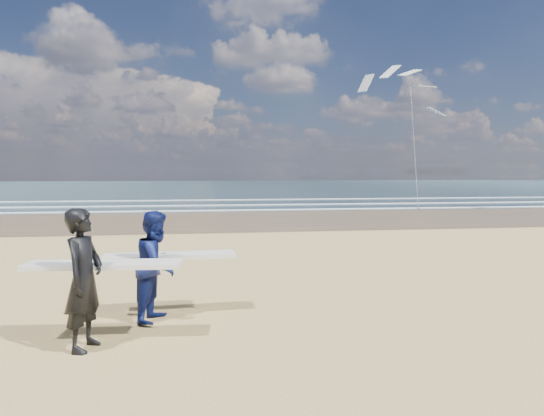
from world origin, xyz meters
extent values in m
cube|color=#4A3E27|center=(20.00, 18.00, 0.01)|extent=(220.00, 12.00, 0.01)
cube|color=#172C34|center=(20.00, 72.00, 0.01)|extent=(220.00, 100.00, 0.02)
cube|color=white|center=(20.00, 22.80, 0.05)|extent=(220.00, 0.50, 0.05)
cube|color=white|center=(20.00, 27.50, 0.05)|extent=(220.00, 0.50, 0.05)
cube|color=white|center=(20.00, 34.00, 0.05)|extent=(220.00, 0.50, 0.05)
imported|color=black|center=(-1.18, -0.34, 0.98)|extent=(0.63, 0.81, 1.95)
cube|color=white|center=(-0.98, 0.01, 1.11)|extent=(2.24, 0.70, 0.07)
imported|color=#0D174D|center=(-0.30, 0.86, 0.90)|extent=(0.92, 1.05, 1.81)
cube|color=white|center=(-0.10, 1.21, 1.01)|extent=(2.22, 0.63, 0.07)
cube|color=slate|center=(14.55, 22.52, 0.05)|extent=(0.12, 0.12, 0.10)
camera|label=1|loc=(0.39, -7.17, 2.44)|focal=32.00mm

